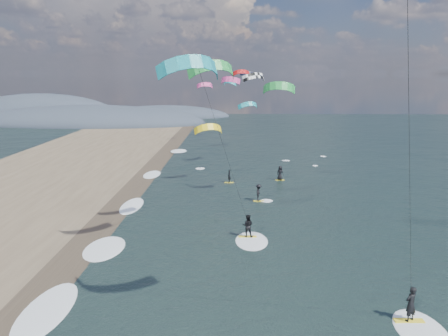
{
  "coord_description": "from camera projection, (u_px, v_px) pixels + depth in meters",
  "views": [
    {
      "loc": [
        -0.29,
        -16.1,
        13.07
      ],
      "look_at": [
        -1.0,
        12.0,
        7.0
      ],
      "focal_mm": 35.0,
      "sensor_mm": 36.0,
      "label": 1
    }
  ],
  "objects": [
    {
      "name": "wet_sand_strip",
      "position": [
        55.0,
        278.0,
        28.55
      ],
      "size": [
        3.0,
        240.0,
        0.0
      ],
      "primitive_type": "cube",
      "color": "#382D23",
      "rests_on": "ground"
    },
    {
      "name": "coastal_hills",
      "position": [
        80.0,
        120.0,
        124.98
      ],
      "size": [
        80.0,
        41.0,
        15.0
      ],
      "color": "#3D4756",
      "rests_on": "ground"
    },
    {
      "name": "kitesurfer_near_a",
      "position": [
        409.0,
        18.0,
        15.49
      ],
      "size": [
        8.06,
        8.5,
        18.99
      ],
      "color": "yellow",
      "rests_on": "ground"
    },
    {
      "name": "kitesurfer_near_b",
      "position": [
        215.0,
        122.0,
        29.42
      ],
      "size": [
        7.32,
        9.1,
        14.8
      ],
      "color": "yellow",
      "rests_on": "ground"
    },
    {
      "name": "far_kitesurfers",
      "position": [
        262.0,
        183.0,
        49.74
      ],
      "size": [
        7.47,
        10.4,
        1.83
      ],
      "color": "yellow",
      "rests_on": "ground"
    },
    {
      "name": "bg_kite_field",
      "position": [
        237.0,
        84.0,
        68.33
      ],
      "size": [
        12.98,
        75.52,
        8.12
      ],
      "color": "yellow",
      "rests_on": "ground"
    },
    {
      "name": "shoreline_surf",
      "position": [
        96.0,
        250.0,
        33.16
      ],
      "size": [
        2.4,
        79.4,
        0.11
      ],
      "color": "white",
      "rests_on": "ground"
    }
  ]
}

